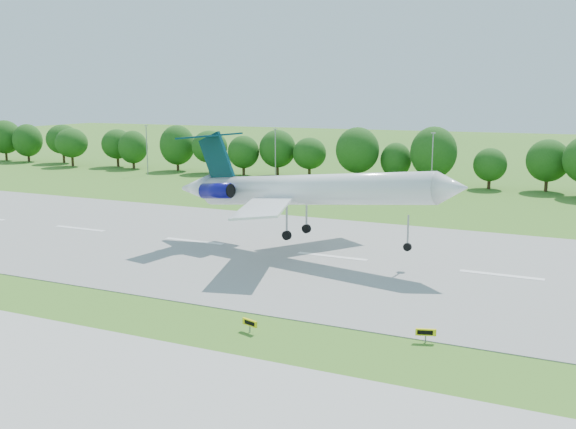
# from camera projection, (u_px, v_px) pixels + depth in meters

# --- Properties ---
(ground) EXTENTS (600.00, 600.00, 0.00)m
(ground) POSITION_uv_depth(u_px,v_px,m) (463.00, 360.00, 48.62)
(ground) COLOR #34681B
(ground) RESTS_ON ground
(runway) EXTENTS (400.00, 45.00, 0.08)m
(runway) POSITION_uv_depth(u_px,v_px,m) (501.00, 275.00, 70.97)
(runway) COLOR gray
(runway) RESTS_ON ground
(tree_line) EXTENTS (288.40, 8.40, 10.40)m
(tree_line) POSITION_uv_depth(u_px,v_px,m) (541.00, 162.00, 129.75)
(tree_line) COLOR #382314
(tree_line) RESTS_ON ground
(light_poles) EXTENTS (175.90, 0.25, 12.19)m
(light_poles) POSITION_uv_depth(u_px,v_px,m) (524.00, 166.00, 121.79)
(light_poles) COLOR gray
(light_poles) RESTS_ON ground
(airliner) EXTENTS (40.81, 29.32, 12.84)m
(airliner) POSITION_uv_depth(u_px,v_px,m) (298.00, 189.00, 79.79)
(airliner) COLOR white
(airliner) RESTS_ON ground
(taxi_sign_left) EXTENTS (1.58, 0.66, 1.13)m
(taxi_sign_left) POSITION_uv_depth(u_px,v_px,m) (250.00, 323.00, 54.06)
(taxi_sign_left) COLOR gray
(taxi_sign_left) RESTS_ON ground
(taxi_sign_centre) EXTENTS (1.64, 0.68, 1.17)m
(taxi_sign_centre) POSITION_uv_depth(u_px,v_px,m) (426.00, 332.00, 51.81)
(taxi_sign_centre) COLOR gray
(taxi_sign_centre) RESTS_ON ground
(service_vehicle_a) EXTENTS (3.84, 2.51, 1.20)m
(service_vehicle_a) POSITION_uv_depth(u_px,v_px,m) (365.00, 192.00, 127.52)
(service_vehicle_a) COLOR white
(service_vehicle_a) RESTS_ON ground
(service_vehicle_b) EXTENTS (3.64, 1.64, 1.22)m
(service_vehicle_b) POSITION_uv_depth(u_px,v_px,m) (399.00, 187.00, 133.62)
(service_vehicle_b) COLOR white
(service_vehicle_b) RESTS_ON ground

